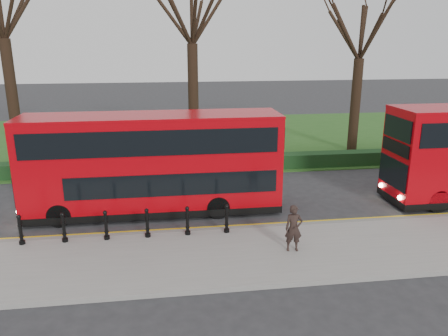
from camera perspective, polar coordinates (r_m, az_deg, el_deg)
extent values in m
plane|color=#28282B|center=(16.97, -8.17, -7.30)|extent=(120.00, 120.00, 0.00)
cube|color=gray|center=(14.23, -8.17, -11.83)|extent=(60.00, 4.00, 0.15)
cube|color=slate|center=(16.03, -8.18, -8.47)|extent=(60.00, 0.25, 0.16)
cube|color=#25501A|center=(31.30, -8.21, 3.75)|extent=(60.00, 18.00, 0.06)
cube|color=black|center=(23.25, -8.24, 0.30)|extent=(60.00, 0.90, 0.80)
cube|color=yellow|center=(16.33, -8.17, -8.25)|extent=(60.00, 0.10, 0.01)
cube|color=yellow|center=(16.51, -8.17, -7.97)|extent=(60.00, 0.10, 0.01)
cylinder|color=black|center=(27.07, -25.84, 7.66)|extent=(0.60, 0.60, 6.86)
cylinder|color=black|center=(25.86, -4.02, 8.60)|extent=(0.60, 0.60, 6.59)
cylinder|color=black|center=(28.41, 16.75, 7.76)|extent=(0.60, 0.60, 5.72)
cylinder|color=black|center=(16.23, -25.05, -7.39)|extent=(0.15, 0.15, 1.00)
cylinder|color=black|center=(15.86, -20.20, -7.36)|extent=(0.15, 0.15, 1.00)
cylinder|color=black|center=(15.61, -15.16, -7.28)|extent=(0.15, 0.15, 1.00)
cylinder|color=black|center=(15.49, -10.00, -7.14)|extent=(0.15, 0.15, 1.00)
cylinder|color=black|center=(15.49, -4.80, -6.94)|extent=(0.15, 0.15, 1.00)
cylinder|color=black|center=(15.61, 0.35, -6.68)|extent=(0.15, 0.15, 1.00)
cube|color=#A9030B|center=(17.52, -9.21, 0.91)|extent=(10.01, 2.27, 3.68)
cube|color=black|center=(18.10, -8.94, -4.86)|extent=(10.03, 2.29, 0.27)
cube|color=black|center=(16.60, -6.66, -2.22)|extent=(8.00, 0.04, 0.86)
cube|color=black|center=(16.17, -9.44, 3.19)|extent=(9.46, 0.04, 0.96)
cube|color=black|center=(18.28, -25.19, 1.16)|extent=(0.06, 2.00, 0.50)
cylinder|color=black|center=(17.57, -20.71, -5.79)|extent=(0.91, 0.27, 0.91)
cylinder|color=black|center=(19.40, -19.48, -3.60)|extent=(0.91, 0.27, 0.91)
cylinder|color=black|center=(17.21, -0.78, -5.14)|extent=(0.91, 0.27, 0.91)
cylinder|color=black|center=(19.08, -1.53, -2.96)|extent=(0.91, 0.27, 0.91)
cube|color=black|center=(19.32, 21.50, 2.54)|extent=(0.06, 2.06, 0.51)
cylinder|color=black|center=(19.83, 26.15, -3.89)|extent=(0.94, 0.28, 0.94)
cylinder|color=black|center=(21.46, 23.16, -2.06)|extent=(0.94, 0.28, 0.94)
imported|color=black|center=(14.38, 9.09, -7.79)|extent=(0.60, 0.42, 1.55)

